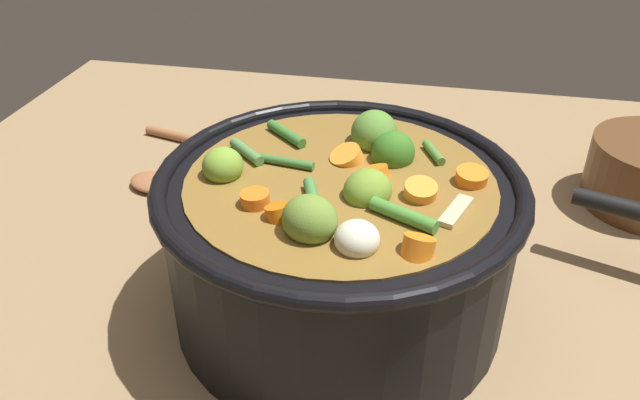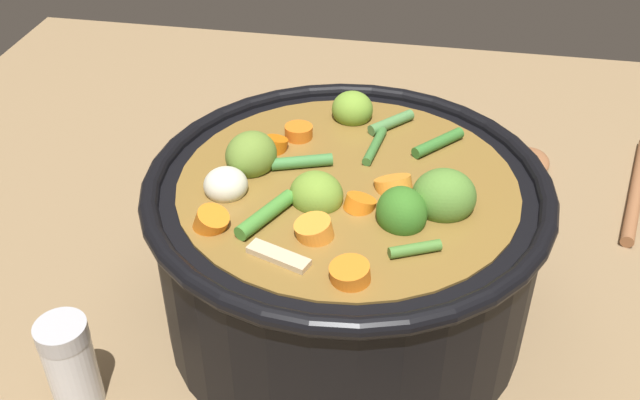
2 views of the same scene
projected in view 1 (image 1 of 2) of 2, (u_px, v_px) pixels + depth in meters
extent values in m
plane|color=#8C704C|center=(338.00, 304.00, 0.59)|extent=(1.10, 1.10, 0.00)
cylinder|color=black|center=(339.00, 247.00, 0.55)|extent=(0.29, 0.29, 0.13)
torus|color=black|center=(340.00, 182.00, 0.52)|extent=(0.31, 0.31, 0.01)
cylinder|color=olive|center=(339.00, 242.00, 0.55)|extent=(0.26, 0.26, 0.13)
ellipsoid|color=olive|center=(223.00, 166.00, 0.52)|extent=(0.04, 0.04, 0.03)
ellipsoid|color=olive|center=(368.00, 191.00, 0.49)|extent=(0.05, 0.05, 0.03)
ellipsoid|color=#578834|center=(374.00, 133.00, 0.57)|extent=(0.05, 0.05, 0.04)
ellipsoid|color=#387423|center=(393.00, 153.00, 0.54)|extent=(0.05, 0.05, 0.04)
ellipsoid|color=olive|center=(310.00, 220.00, 0.45)|extent=(0.05, 0.05, 0.04)
cylinder|color=orange|center=(376.00, 174.00, 0.52)|extent=(0.03, 0.03, 0.02)
cylinder|color=orange|center=(278.00, 215.00, 0.47)|extent=(0.03, 0.03, 0.02)
cylinder|color=orange|center=(346.00, 158.00, 0.54)|extent=(0.04, 0.04, 0.02)
cylinder|color=orange|center=(471.00, 180.00, 0.51)|extent=(0.03, 0.04, 0.02)
cylinder|color=orange|center=(255.00, 202.00, 0.48)|extent=(0.03, 0.03, 0.02)
cylinder|color=orange|center=(418.00, 249.00, 0.43)|extent=(0.03, 0.03, 0.02)
cylinder|color=orange|center=(420.00, 194.00, 0.49)|extent=(0.03, 0.03, 0.02)
ellipsoid|color=beige|center=(357.00, 239.00, 0.44)|extent=(0.04, 0.04, 0.03)
cylinder|color=#4F8547|center=(247.00, 152.00, 0.55)|extent=(0.04, 0.04, 0.01)
cylinder|color=#4C8034|center=(434.00, 152.00, 0.55)|extent=(0.02, 0.04, 0.01)
cylinder|color=#42813E|center=(313.00, 197.00, 0.48)|extent=(0.02, 0.05, 0.01)
cylinder|color=#37752D|center=(286.00, 134.00, 0.58)|extent=(0.04, 0.04, 0.01)
cylinder|color=#3C7333|center=(286.00, 162.00, 0.53)|extent=(0.05, 0.01, 0.01)
cylinder|color=#468B33|center=(403.00, 215.00, 0.46)|extent=(0.05, 0.03, 0.01)
cube|color=beige|center=(456.00, 211.00, 0.47)|extent=(0.03, 0.05, 0.01)
ellipsoid|color=#955D38|center=(154.00, 182.00, 0.76)|extent=(0.07, 0.06, 0.01)
cylinder|color=#955D38|center=(207.00, 143.00, 0.85)|extent=(0.19, 0.06, 0.01)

